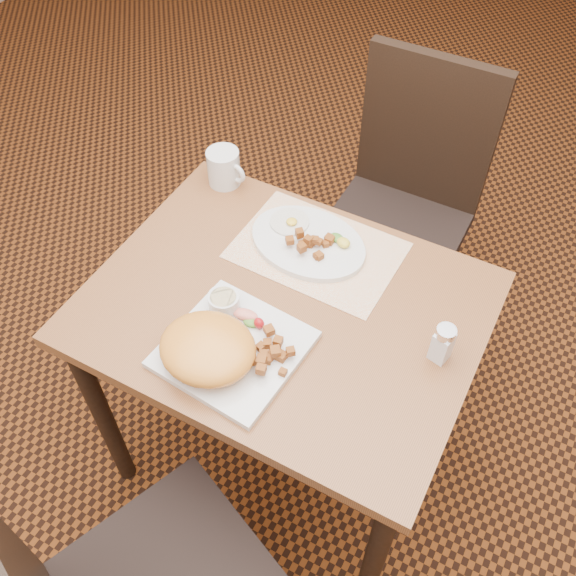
# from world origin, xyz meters

# --- Properties ---
(ground) EXTENTS (8.00, 8.00, 0.00)m
(ground) POSITION_xyz_m (0.00, 0.00, 0.00)
(ground) COLOR black
(ground) RESTS_ON ground
(table) EXTENTS (0.90, 0.70, 0.75)m
(table) POSITION_xyz_m (0.00, 0.00, 0.64)
(table) COLOR brown
(table) RESTS_ON ground
(chair_far) EXTENTS (0.42, 0.43, 0.97)m
(chair_far) POSITION_xyz_m (0.05, 0.71, 0.54)
(chair_far) COLOR black
(chair_far) RESTS_ON ground
(placemat) EXTENTS (0.41, 0.29, 0.00)m
(placemat) POSITION_xyz_m (-0.01, 0.19, 0.75)
(placemat) COLOR white
(placemat) RESTS_ON table
(plate_square) EXTENTS (0.30, 0.30, 0.02)m
(plate_square) POSITION_xyz_m (-0.03, -0.17, 0.76)
(plate_square) COLOR silver
(plate_square) RESTS_ON table
(plate_oval) EXTENTS (0.33, 0.26, 0.02)m
(plate_oval) POSITION_xyz_m (-0.04, 0.19, 0.76)
(plate_oval) COLOR silver
(plate_oval) RESTS_ON placemat
(hollandaise_mound) EXTENTS (0.21, 0.19, 0.08)m
(hollandaise_mound) POSITION_xyz_m (-0.07, -0.22, 0.80)
(hollandaise_mound) COLOR orange
(hollandaise_mound) RESTS_ON plate_square
(ramekin) EXTENTS (0.07, 0.07, 0.04)m
(ramekin) POSITION_xyz_m (-0.11, -0.08, 0.79)
(ramekin) COLOR silver
(ramekin) RESTS_ON plate_square
(garnish_sq) EXTENTS (0.09, 0.05, 0.03)m
(garnish_sq) POSITION_xyz_m (-0.04, -0.09, 0.78)
(garnish_sq) COLOR #387223
(garnish_sq) RESTS_ON plate_square
(fried_egg) EXTENTS (0.10, 0.10, 0.02)m
(fried_egg) POSITION_xyz_m (-0.11, 0.23, 0.77)
(fried_egg) COLOR white
(fried_egg) RESTS_ON plate_oval
(garnish_ov) EXTENTS (0.07, 0.05, 0.02)m
(garnish_ov) POSITION_xyz_m (0.04, 0.22, 0.78)
(garnish_ov) COLOR #387223
(garnish_ov) RESTS_ON plate_oval
(salt_shaker) EXTENTS (0.05, 0.05, 0.10)m
(salt_shaker) POSITION_xyz_m (0.37, 0.03, 0.80)
(salt_shaker) COLOR white
(salt_shaker) RESTS_ON table
(coffee_mug) EXTENTS (0.12, 0.09, 0.10)m
(coffee_mug) POSITION_xyz_m (-0.35, 0.30, 0.80)
(coffee_mug) COLOR silver
(coffee_mug) RESTS_ON table
(home_fries_sq) EXTENTS (0.12, 0.12, 0.03)m
(home_fries_sq) POSITION_xyz_m (0.05, -0.15, 0.78)
(home_fries_sq) COLOR #9C5119
(home_fries_sq) RESTS_ON plate_square
(home_fries_ov) EXTENTS (0.11, 0.10, 0.03)m
(home_fries_ov) POSITION_xyz_m (-0.02, 0.18, 0.78)
(home_fries_ov) COLOR #9C5119
(home_fries_ov) RESTS_ON plate_oval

